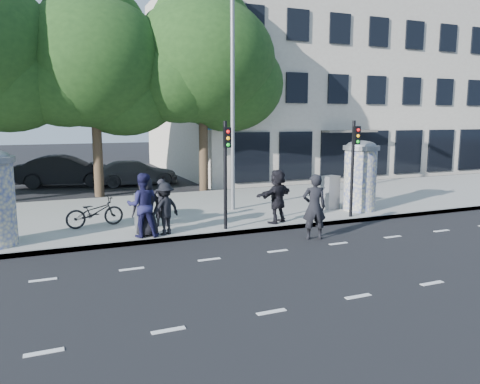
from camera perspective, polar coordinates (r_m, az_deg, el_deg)
name	(u,v)px	position (r m, az deg, el deg)	size (l,w,h in m)	color
ground	(304,266)	(11.90, 7.76, -8.91)	(120.00, 120.00, 0.00)	black
sidewalk	(207,209)	(18.52, -4.10, -2.09)	(40.00, 8.00, 0.15)	gray
curb	(247,231)	(14.92, 0.81, -4.81)	(40.00, 0.10, 0.16)	slate
lane_dash_near	(358,296)	(10.18, 14.20, -12.25)	(32.00, 0.12, 0.01)	silver
lane_dash_far	(278,251)	(13.07, 4.62, -7.19)	(32.00, 0.12, 0.01)	silver
ad_column_right	(360,174)	(18.27, 14.45, 2.13)	(1.36, 1.36, 2.65)	beige
traffic_pole_near	(226,164)	(14.55, -1.73, 3.45)	(0.22, 0.31, 3.40)	black
traffic_pole_far	(354,159)	(16.88, 13.69, 3.98)	(0.22, 0.31, 3.40)	black
street_lamp	(233,86)	(17.67, -0.83, 12.77)	(0.25, 0.93, 8.00)	slate
tree_near_left	(93,63)	(22.66, -17.44, 14.78)	(6.80, 6.80, 8.97)	#38281C
tree_center	(202,61)	(23.35, -4.61, 15.59)	(7.00, 7.00, 9.30)	#38281C
building	(308,84)	(34.72, 8.30, 12.86)	(20.30, 15.85, 12.00)	#B3A696
ped_a	(147,207)	(14.14, -11.33, -1.80)	(0.86, 0.56, 1.76)	black
ped_b	(162,203)	(15.33, -9.54, -1.29)	(0.57, 0.37, 1.56)	black
ped_c	(143,205)	(14.05, -11.76, -1.59)	(0.93, 0.72, 1.90)	#1A1940
ped_d	(165,209)	(14.24, -9.18, -2.02)	(1.03, 0.59, 1.59)	black
ped_f	(277,196)	(15.69, 4.57, -0.50)	(1.67, 0.60, 1.81)	black
man_road	(314,207)	(14.25, 9.03, -1.80)	(0.73, 0.48, 1.99)	black
bicycle	(95,212)	(15.83, -17.29, -2.35)	(1.84, 0.64, 0.96)	black
cabinet_left	(143,211)	(15.36, -11.79, -2.24)	(0.52, 0.38, 1.09)	gray
cabinet_right	(330,192)	(18.39, 10.95, -0.04)	(0.62, 0.45, 1.29)	gray
car_mid	(66,171)	(26.68, -20.49, 2.42)	(5.02, 1.75, 1.65)	black
car_right	(136,173)	(26.21, -12.62, 2.31)	(4.58, 1.86, 1.33)	#4D4E54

